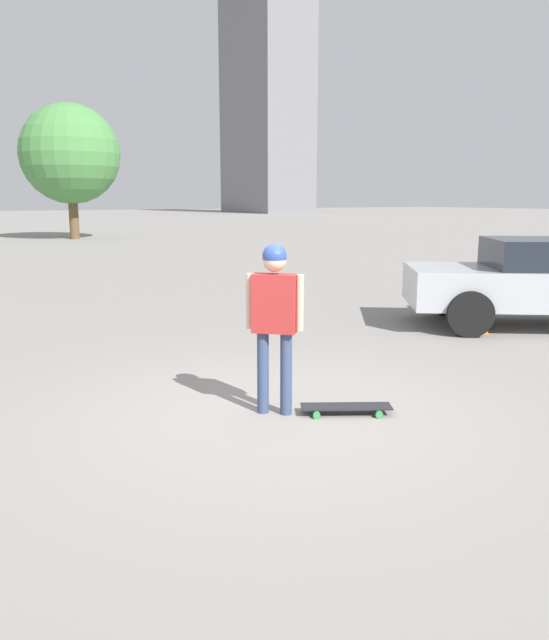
# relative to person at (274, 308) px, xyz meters

# --- Properties ---
(ground_plane) EXTENTS (220.00, 220.00, 0.00)m
(ground_plane) POSITION_rel_person_xyz_m (0.00, 0.00, -1.06)
(ground_plane) COLOR gray
(person) EXTENTS (0.44, 0.44, 1.68)m
(person) POSITION_rel_person_xyz_m (0.00, 0.00, 0.00)
(person) COLOR #38476B
(person) RESTS_ON ground_plane
(skateboard) EXTENTS (0.89, 0.65, 0.08)m
(skateboard) POSITION_rel_person_xyz_m (-0.59, 0.39, -0.99)
(skateboard) COLOR #232328
(skateboard) RESTS_ON ground_plane
(car_parked_near) EXTENTS (4.53, 3.97, 1.45)m
(car_parked_near) POSITION_rel_person_xyz_m (-6.01, -1.34, -0.29)
(car_parked_near) COLOR #ADB2B7
(car_parked_near) RESTS_ON ground_plane
(building_block_distant) EXTENTS (8.07, 14.23, 30.59)m
(building_block_distant) POSITION_rel_person_xyz_m (-45.13, -76.12, 14.24)
(building_block_distant) COLOR slate
(building_block_distant) RESTS_ON ground_plane
(tree_distant) EXTENTS (5.05, 5.05, 6.86)m
(tree_distant) POSITION_rel_person_xyz_m (-5.14, -28.53, 3.26)
(tree_distant) COLOR brown
(tree_distant) RESTS_ON ground_plane
(traffic_cone) EXTENTS (0.36, 0.36, 0.55)m
(traffic_cone) POSITION_rel_person_xyz_m (-4.73, -1.55, -0.78)
(traffic_cone) COLOR orange
(traffic_cone) RESTS_ON ground_plane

